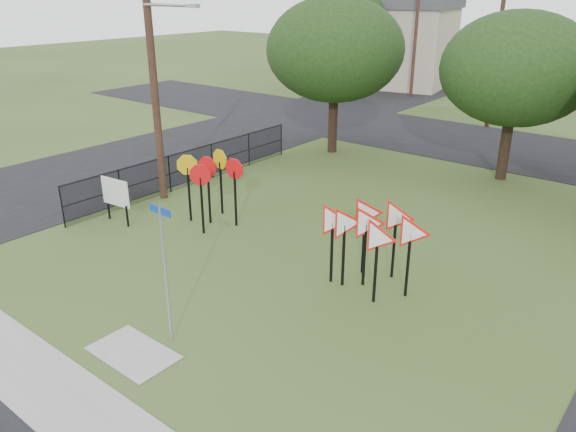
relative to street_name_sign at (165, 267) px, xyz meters
The scene contains 17 objects.
ground 2.42m from the street_name_sign, 99.42° to the left, with size 140.00×140.00×0.00m, color #314B1C.
sidewalk 3.28m from the street_name_sign, 95.31° to the right, with size 30.00×1.60×0.02m, color gray.
street_left 16.91m from the street_name_sign, 136.79° to the left, with size 8.00×50.00×0.02m, color black.
street_far 21.59m from the street_name_sign, 90.67° to the left, with size 60.00×8.00×0.02m, color black.
curb_pad 2.08m from the street_name_sign, 105.67° to the right, with size 2.00×1.20×0.02m, color gray.
street_name_sign is the anchor object (origin of this frame).
stop_sign_cluster 6.92m from the street_name_sign, 128.10° to the left, with size 2.19×1.90×2.39m.
yield_sign_cluster 5.46m from the street_name_sign, 66.65° to the left, with size 2.94×1.78×2.34m.
info_board 7.67m from the street_name_sign, 153.36° to the left, with size 1.27×0.16×1.59m.
utility_pole_main 10.16m from the street_name_sign, 141.27° to the left, with size 3.55×0.33×10.00m.
far_pole_a 25.75m from the street_name_sign, 95.04° to the left, with size 1.40×0.24×9.00m.
far_pole_c 33.25m from the street_name_sign, 108.02° to the left, with size 1.40×0.24×9.00m.
fence_run 11.09m from the street_name_sign, 135.34° to the left, with size 0.05×11.55×1.50m.
house_left 38.30m from the street_name_sign, 111.87° to the left, with size 10.58×8.88×7.20m.
tree_near_left 16.98m from the street_name_sign, 111.95° to the left, with size 6.40×6.40×7.27m.
tree_near_mid 16.81m from the street_name_sign, 83.95° to the left, with size 6.00×6.00×6.80m.
tree_far_left 35.60m from the street_name_sign, 117.28° to the left, with size 6.80×6.80×7.73m.
Camera 1 is at (9.20, -8.32, 7.55)m, focal length 35.00 mm.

